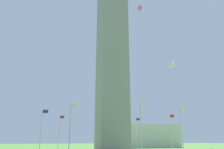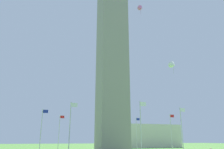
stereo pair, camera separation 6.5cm
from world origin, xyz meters
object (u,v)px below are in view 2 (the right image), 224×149
at_px(flagpole_e, 96,132).
at_px(flagpole_w, 141,127).
at_px(kite_white_delta, 173,65).
at_px(kite_pink_delta, 141,8).
at_px(flagpole_ne, 137,132).
at_px(flagpole_nw, 182,129).
at_px(flagpole_se, 59,131).
at_px(flagpole_n, 171,131).
at_px(flagpole_s, 41,129).
at_px(flagpole_sw, 70,127).
at_px(obelisk_monument, 112,31).
at_px(distant_building, 150,136).

relative_size(flagpole_e, flagpole_w, 1.00).
distance_m(flagpole_e, flagpole_w, 29.03).
relative_size(flagpole_w, kite_white_delta, 3.08).
distance_m(flagpole_w, kite_pink_delta, 26.49).
bearing_deg(flagpole_ne, kite_pink_delta, -109.18).
bearing_deg(flagpole_nw, flagpole_se, 135.00).
relative_size(flagpole_e, kite_pink_delta, 3.89).
height_order(flagpole_n, flagpole_e, same).
bearing_deg(flagpole_n, flagpole_ne, 112.50).
relative_size(flagpole_ne, flagpole_s, 1.00).
distance_m(flagpole_ne, kite_pink_delta, 32.32).
relative_size(flagpole_n, flagpole_ne, 1.00).
relative_size(flagpole_sw, kite_white_delta, 3.08).
relative_size(obelisk_monument, kite_pink_delta, 25.39).
bearing_deg(flagpole_s, flagpole_nw, -22.50).
relative_size(flagpole_ne, flagpole_se, 1.00).
height_order(flagpole_e, kite_pink_delta, kite_pink_delta).
bearing_deg(flagpole_sw, flagpole_ne, 45.00).
bearing_deg(flagpole_w, flagpole_sw, 157.50).
height_order(flagpole_s, flagpole_w, same).
distance_m(flagpole_ne, kite_white_delta, 23.78).
bearing_deg(flagpole_se, kite_pink_delta, -53.22).
bearing_deg(kite_pink_delta, flagpole_nw, -15.34).
distance_m(flagpole_ne, flagpole_sw, 29.03).
height_order(flagpole_sw, distant_building, flagpole_sw).
bearing_deg(flagpole_e, flagpole_nw, -67.50).
relative_size(flagpole_se, flagpole_s, 1.00).
bearing_deg(obelisk_monument, flagpole_sw, -134.84).
bearing_deg(flagpole_e, flagpole_se, -157.50).
relative_size(flagpole_se, flagpole_nw, 1.00).
xyz_separation_m(flagpole_nw, kite_pink_delta, (-6.52, 1.79, 25.52)).
relative_size(flagpole_e, flagpole_nw, 1.00).
relative_size(flagpole_e, flagpole_sw, 1.00).
relative_size(flagpole_ne, kite_white_delta, 3.08).
distance_m(flagpole_sw, flagpole_w, 11.11).
bearing_deg(flagpole_s, flagpole_n, -0.00).
height_order(flagpole_sw, kite_white_delta, kite_white_delta).
height_order(flagpole_w, kite_white_delta, kite_white_delta).
height_order(flagpole_n, flagpole_se, same).
bearing_deg(flagpole_n, obelisk_monument, 180.00).
xyz_separation_m(obelisk_monument, kite_pink_delta, (3.80, -8.48, 1.92)).
height_order(kite_white_delta, kite_pink_delta, kite_pink_delta).
relative_size(flagpole_sw, flagpole_nw, 1.00).
relative_size(flagpole_s, kite_pink_delta, 3.89).
bearing_deg(flagpole_se, flagpole_nw, -45.00).
bearing_deg(flagpole_e, distant_building, 35.39).
relative_size(flagpole_ne, flagpole_w, 1.00).
height_order(kite_white_delta, distant_building, kite_white_delta).
bearing_deg(kite_pink_delta, flagpole_e, 99.25).
distance_m(flagpole_n, flagpole_nw, 11.11).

